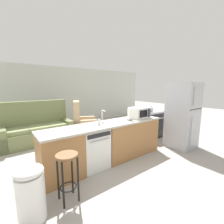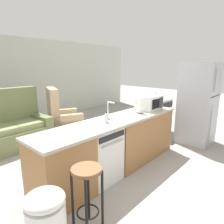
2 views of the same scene
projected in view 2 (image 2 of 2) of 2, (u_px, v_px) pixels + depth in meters
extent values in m
plane|color=gray|center=(109.00, 172.00, 3.37)|extent=(24.00, 24.00, 0.00)
cube|color=beige|center=(14.00, 81.00, 6.03)|extent=(10.00, 0.06, 2.60)
cube|color=#9E6B3D|center=(61.00, 170.00, 2.60)|extent=(0.75, 0.62, 0.86)
cube|color=#9E6B3D|center=(138.00, 136.00, 3.86)|extent=(1.55, 0.62, 0.86)
cube|color=#ADA899|center=(115.00, 120.00, 3.28)|extent=(2.94, 0.66, 0.04)
cube|color=#3F2A18|center=(115.00, 167.00, 3.47)|extent=(2.86, 0.56, 0.08)
cube|color=white|center=(98.00, 154.00, 3.09)|extent=(0.58, 0.58, 0.84)
cube|color=black|center=(112.00, 137.00, 2.82)|extent=(0.52, 0.01, 0.08)
cylinder|color=#B2B2B7|center=(113.00, 143.00, 2.83)|extent=(0.44, 0.02, 0.02)
cube|color=black|center=(154.00, 117.00, 5.33)|extent=(0.76, 0.64, 0.85)
cube|color=black|center=(165.00, 117.00, 5.10)|extent=(0.53, 0.01, 0.43)
cylinder|color=silver|center=(167.00, 109.00, 5.04)|extent=(0.61, 0.03, 0.03)
cube|color=#A8AAB2|center=(155.00, 100.00, 5.22)|extent=(0.76, 0.64, 0.05)
torus|color=black|center=(156.00, 101.00, 5.01)|extent=(0.16, 0.16, 0.01)
torus|color=black|center=(162.00, 99.00, 5.26)|extent=(0.16, 0.16, 0.01)
torus|color=black|center=(147.00, 100.00, 5.18)|extent=(0.16, 0.16, 0.01)
torus|color=black|center=(154.00, 98.00, 5.43)|extent=(0.16, 0.16, 0.01)
cube|color=#A8AAB2|center=(198.00, 104.00, 4.50)|extent=(0.72, 0.70, 1.82)
cylinder|color=#B2B2B7|center=(216.00, 80.00, 3.98)|extent=(0.02, 0.02, 0.48)
cylinder|color=#B2B2B7|center=(211.00, 124.00, 4.19)|extent=(0.02, 0.02, 0.79)
cube|color=black|center=(216.00, 96.00, 4.22)|extent=(0.68, 0.01, 0.01)
cube|color=white|center=(149.00, 102.00, 3.98)|extent=(0.50, 0.36, 0.28)
cube|color=black|center=(156.00, 104.00, 3.82)|extent=(0.27, 0.01, 0.18)
cube|color=#2D2D33|center=(162.00, 102.00, 3.98)|extent=(0.11, 0.01, 0.21)
cylinder|color=silver|center=(108.00, 118.00, 3.26)|extent=(0.07, 0.07, 0.03)
cylinder|color=silver|center=(108.00, 110.00, 3.23)|extent=(0.02, 0.02, 0.26)
cylinder|color=silver|center=(111.00, 102.00, 3.15)|extent=(0.02, 0.14, 0.02)
cylinder|color=#4C4C51|center=(140.00, 113.00, 3.69)|extent=(0.14, 0.14, 0.01)
cylinder|color=white|center=(140.00, 105.00, 3.66)|extent=(0.11, 0.11, 0.27)
cylinder|color=silver|center=(107.00, 118.00, 3.06)|extent=(0.06, 0.06, 0.14)
cylinder|color=black|center=(106.00, 113.00, 3.04)|extent=(0.02, 0.02, 0.04)
sphere|color=#B2B2B7|center=(156.00, 97.00, 5.00)|extent=(0.17, 0.17, 0.17)
sphere|color=black|center=(156.00, 93.00, 4.97)|extent=(0.03, 0.03, 0.03)
cone|color=#B2B2B7|center=(158.00, 96.00, 5.05)|extent=(0.08, 0.04, 0.06)
cylinder|color=brown|center=(86.00, 170.00, 2.04)|extent=(0.32, 0.32, 0.04)
cylinder|color=black|center=(86.00, 212.00, 1.97)|extent=(0.03, 0.03, 0.70)
cylinder|color=black|center=(102.00, 201.00, 2.13)|extent=(0.03, 0.03, 0.70)
cylinder|color=black|center=(73.00, 202.00, 2.11)|extent=(0.03, 0.03, 0.70)
cylinder|color=black|center=(88.00, 192.00, 2.27)|extent=(0.03, 0.03, 0.70)
torus|color=black|center=(88.00, 212.00, 2.15)|extent=(0.25, 0.25, 0.02)
ellipsoid|color=white|center=(44.00, 200.00, 1.66)|extent=(0.35, 0.35, 0.14)
cube|color=#667047|center=(1.00, 141.00, 4.17)|extent=(2.03, 0.96, 0.42)
cube|color=#667047|center=(40.00, 127.00, 4.81)|extent=(0.23, 0.91, 0.62)
cube|color=#7D8959|center=(1.00, 130.00, 4.08)|extent=(0.58, 0.65, 0.12)
cube|color=#7D8959|center=(27.00, 124.00, 4.48)|extent=(0.58, 0.65, 0.12)
cube|color=tan|center=(65.00, 124.00, 5.41)|extent=(1.07, 1.10, 0.40)
cube|color=tan|center=(53.00, 111.00, 5.20)|extent=(0.52, 0.86, 1.20)
cube|color=tan|center=(68.00, 125.00, 5.09)|extent=(0.80, 0.47, 0.55)
cube|color=tan|center=(63.00, 119.00, 5.70)|extent=(0.80, 0.47, 0.55)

